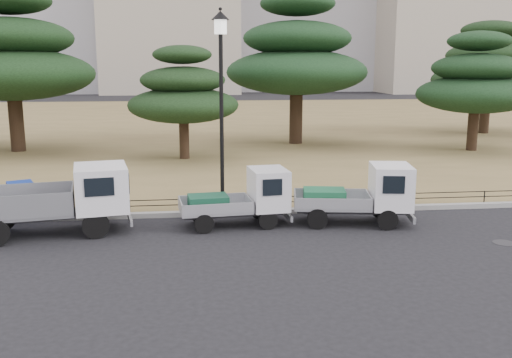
{
  "coord_description": "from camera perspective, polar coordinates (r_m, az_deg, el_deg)",
  "views": [
    {
      "loc": [
        -1.97,
        -15.32,
        4.84
      ],
      "look_at": [
        0.0,
        2.0,
        1.3
      ],
      "focal_mm": 40.0,
      "sensor_mm": 36.0,
      "label": 1
    }
  ],
  "objects": [
    {
      "name": "street_lamp",
      "position": [
        18.25,
        -3.51,
        10.07
      ],
      "size": [
        0.56,
        0.56,
        6.28
      ],
      "color": "black",
      "rests_on": "lawn"
    },
    {
      "name": "pipe_fence",
      "position": [
        18.7,
        -0.26,
        -2.13
      ],
      "size": [
        38.0,
        0.04,
        0.4
      ],
      "color": "black",
      "rests_on": "lawn"
    },
    {
      "name": "truck_kei_rear",
      "position": [
        17.7,
        10.52,
        -1.52
      ],
      "size": [
        3.69,
        2.02,
        1.83
      ],
      "rotation": [
        0.0,
        0.0,
        -0.16
      ],
      "color": "black",
      "rests_on": "ground"
    },
    {
      "name": "pine_east_near",
      "position": [
        33.3,
        21.16,
        9.0
      ],
      "size": [
        6.33,
        6.33,
        6.4
      ],
      "color": "black",
      "rests_on": "lawn"
    },
    {
      "name": "pine_center_left",
      "position": [
        28.6,
        -7.3,
        8.44
      ],
      "size": [
        5.49,
        5.49,
        5.58
      ],
      "color": "black",
      "rests_on": "lawn"
    },
    {
      "name": "tarp_pile",
      "position": [
        19.67,
        -23.11,
        -2.0
      ],
      "size": [
        1.9,
        1.67,
        1.05
      ],
      "rotation": [
        0.0,
        0.0,
        0.39
      ],
      "color": "navy",
      "rests_on": "lawn"
    },
    {
      "name": "lawn",
      "position": [
        46.21,
        -4.03,
        5.53
      ],
      "size": [
        120.0,
        56.0,
        0.15
      ],
      "primitive_type": "cube",
      "color": "olive",
      "rests_on": "ground"
    },
    {
      "name": "pine_center_right",
      "position": [
        34.0,
        4.1,
        12.08
      ],
      "size": [
        8.24,
        8.24,
        8.74
      ],
      "color": "black",
      "rests_on": "lawn"
    },
    {
      "name": "ground",
      "position": [
        16.18,
        0.8,
        -5.92
      ],
      "size": [
        220.0,
        220.0,
        0.0
      ],
      "primitive_type": "plane",
      "color": "black"
    },
    {
      "name": "truck_kei_front",
      "position": [
        17.24,
        -1.32,
        -1.9
      ],
      "size": [
        3.35,
        1.7,
        1.71
      ],
      "rotation": [
        0.0,
        0.0,
        0.11
      ],
      "color": "black",
      "rests_on": "ground"
    },
    {
      "name": "truck_large",
      "position": [
        17.29,
        -19.1,
        -1.74
      ],
      "size": [
        4.67,
        2.49,
        1.93
      ],
      "rotation": [
        0.0,
        0.0,
        0.18
      ],
      "color": "black",
      "rests_on": "ground"
    },
    {
      "name": "curb",
      "position": [
        18.64,
        -0.21,
        -3.31
      ],
      "size": [
        120.0,
        0.25,
        0.16
      ],
      "primitive_type": "cube",
      "color": "gray",
      "rests_on": "ground"
    },
    {
      "name": "manhole",
      "position": [
        17.16,
        23.55,
        -5.87
      ],
      "size": [
        0.6,
        0.6,
        0.01
      ],
      "primitive_type": "cylinder",
      "color": "#2D2D30",
      "rests_on": "ground"
    },
    {
      "name": "pine_east_far",
      "position": [
        42.08,
        22.21,
        10.15
      ],
      "size": [
        7.46,
        7.46,
        7.5
      ],
      "color": "black",
      "rests_on": "lawn"
    },
    {
      "name": "pine_west_near",
      "position": [
        33.41,
        -23.29,
        11.07
      ],
      "size": [
        8.65,
        8.65,
        8.64
      ],
      "color": "black",
      "rests_on": "lawn"
    }
  ]
}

